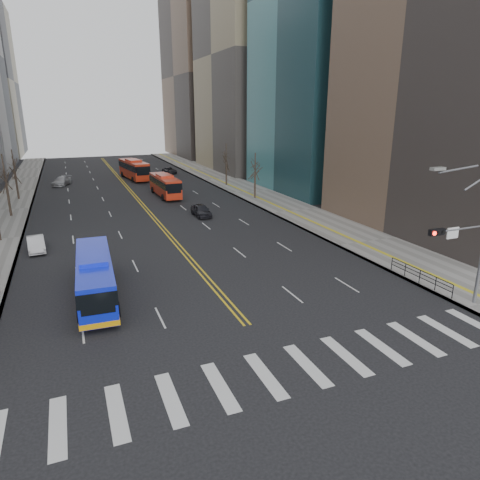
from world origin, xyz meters
name	(u,v)px	position (x,y,z in m)	size (l,w,h in m)	color
ground	(287,370)	(0.00, 0.00, 0.00)	(220.00, 220.00, 0.00)	black
sidewalk_right	(251,192)	(17.50, 45.00, 0.07)	(7.00, 130.00, 0.15)	gray
sidewalk_left	(10,210)	(-16.50, 45.00, 0.07)	(5.00, 130.00, 0.15)	gray
crosswalk	(287,370)	(0.00, 0.00, 0.01)	(26.70, 4.00, 0.01)	silver
centerline	(129,189)	(0.00, 55.00, 0.01)	(0.55, 100.00, 0.01)	gold
office_towers	(108,42)	(0.12, 68.51, 23.92)	(83.00, 134.00, 58.00)	gray
signal_mast	(469,237)	(13.77, 2.00, 4.86)	(5.37, 0.37, 9.39)	gray
pedestrian_railing	(420,274)	(14.30, 6.00, 0.82)	(0.06, 6.06, 1.02)	black
street_trees	(87,180)	(-7.18, 34.55, 4.87)	(35.20, 47.20, 7.60)	black
blue_bus	(95,275)	(-8.12, 12.62, 1.66)	(2.85, 10.84, 3.16)	#0E20DA
red_bus_near	(165,184)	(4.26, 46.71, 1.83)	(2.87, 10.36, 3.29)	red
red_bus_far	(134,168)	(2.51, 65.24, 2.04)	(4.07, 11.82, 3.66)	red
car_white	(36,244)	(-12.50, 25.44, 0.67)	(1.43, 4.10, 1.35)	silver
car_dark_mid	(201,210)	(5.54, 32.58, 0.74)	(1.74, 4.33, 1.47)	black
car_silver	(62,181)	(-10.13, 62.85, 0.74)	(2.07, 5.09, 1.48)	#96969B
car_dark_far	(170,170)	(10.33, 70.12, 0.61)	(2.01, 4.36, 1.21)	black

